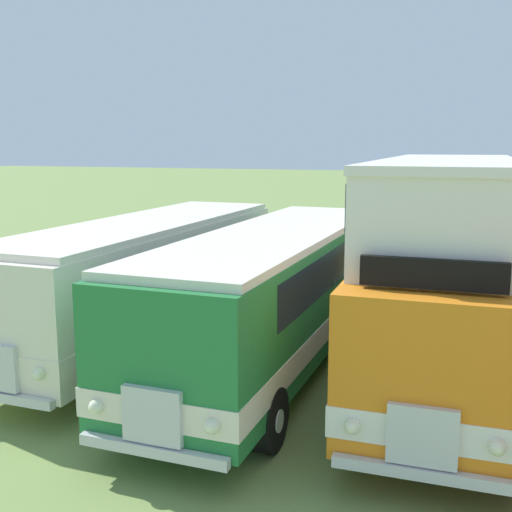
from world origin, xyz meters
name	(u,v)px	position (x,y,z in m)	size (l,w,h in m)	color
bus_first_in_row	(149,271)	(-13.60, 0.38, 1.75)	(2.85, 10.35, 2.99)	silver
bus_second_in_row	(276,288)	(-10.20, -0.31, 1.75)	(2.85, 10.74, 2.99)	#237538
bus_third_in_row	(445,262)	(-6.80, -0.02, 2.47)	(2.63, 9.98, 4.49)	orange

